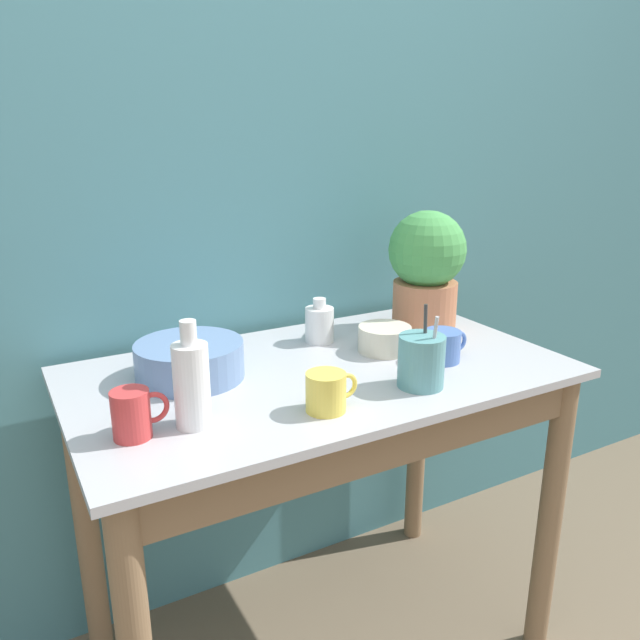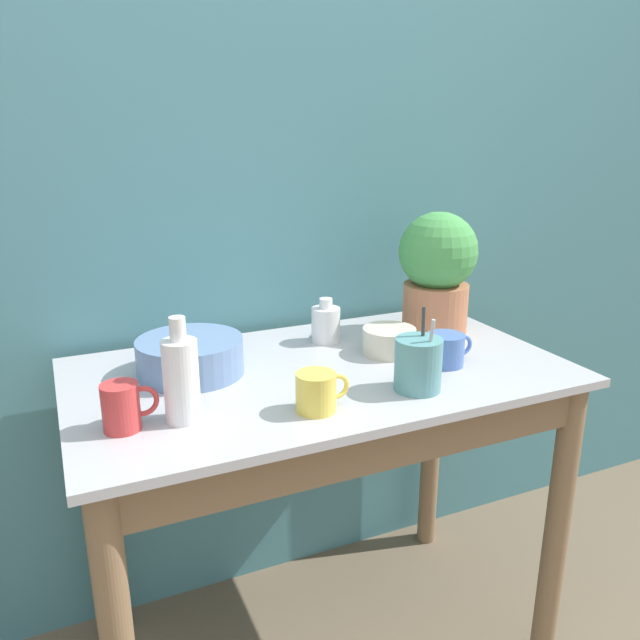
# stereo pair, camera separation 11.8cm
# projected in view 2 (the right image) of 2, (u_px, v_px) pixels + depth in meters

# --- Properties ---
(wall_back) EXTENTS (6.00, 0.05, 2.40)m
(wall_back) POSITION_uv_depth(u_px,v_px,m) (263.00, 190.00, 1.69)
(wall_back) COLOR teal
(wall_back) RESTS_ON ground_plane
(counter_table) EXTENTS (1.15, 0.65, 0.82)m
(counter_table) POSITION_uv_depth(u_px,v_px,m) (324.00, 440.00, 1.50)
(counter_table) COLOR #846647
(counter_table) RESTS_ON ground_plane
(potted_plant) EXTENTS (0.21, 0.21, 0.33)m
(potted_plant) POSITION_uv_depth(u_px,v_px,m) (437.00, 269.00, 1.68)
(potted_plant) COLOR #B7704C
(potted_plant) RESTS_ON counter_table
(bowl_wash_large) EXTENTS (0.24, 0.24, 0.08)m
(bowl_wash_large) POSITION_uv_depth(u_px,v_px,m) (190.00, 356.00, 1.43)
(bowl_wash_large) COLOR #6684B2
(bowl_wash_large) RESTS_ON counter_table
(bottle_tall) EXTENTS (0.07, 0.07, 0.21)m
(bottle_tall) POSITION_uv_depth(u_px,v_px,m) (181.00, 378.00, 1.19)
(bottle_tall) COLOR white
(bottle_tall) RESTS_ON counter_table
(bottle_short) EXTENTS (0.08, 0.08, 0.12)m
(bottle_short) POSITION_uv_depth(u_px,v_px,m) (326.00, 324.00, 1.64)
(bottle_short) COLOR white
(bottle_short) RESTS_ON counter_table
(mug_blue) EXTENTS (0.12, 0.09, 0.08)m
(mug_blue) POSITION_uv_depth(u_px,v_px,m) (446.00, 349.00, 1.48)
(mug_blue) COLOR #4C70B7
(mug_blue) RESTS_ON counter_table
(mug_yellow) EXTENTS (0.11, 0.08, 0.08)m
(mug_yellow) POSITION_uv_depth(u_px,v_px,m) (317.00, 392.00, 1.24)
(mug_yellow) COLOR #E5CC4C
(mug_yellow) RESTS_ON counter_table
(mug_red) EXTENTS (0.11, 0.07, 0.09)m
(mug_red) POSITION_uv_depth(u_px,v_px,m) (123.00, 407.00, 1.16)
(mug_red) COLOR #C63838
(mug_red) RESTS_ON counter_table
(bowl_small_cream) EXTENTS (0.13, 0.13, 0.07)m
(bowl_small_cream) POSITION_uv_depth(u_px,v_px,m) (389.00, 341.00, 1.56)
(bowl_small_cream) COLOR beige
(bowl_small_cream) RESTS_ON counter_table
(utensil_cup) EXTENTS (0.10, 0.10, 0.18)m
(utensil_cup) POSITION_uv_depth(u_px,v_px,m) (418.00, 364.00, 1.34)
(utensil_cup) COLOR #569399
(utensil_cup) RESTS_ON counter_table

